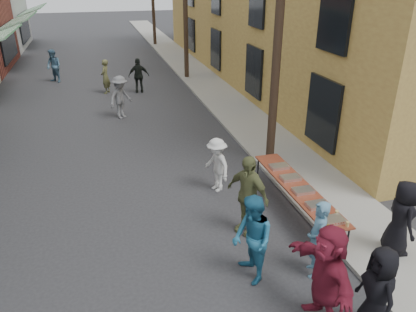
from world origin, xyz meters
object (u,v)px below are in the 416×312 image
utility_pole_near (279,19)px  guest_front_a (378,292)px  serving_table (297,188)px  server (401,218)px  catering_tray_sausage (333,220)px  guest_front_c (252,240)px

utility_pole_near → guest_front_a: bearing=-98.5°
serving_table → guest_front_a: (-0.50, -3.85, 0.15)m
utility_pole_near → server: 6.18m
catering_tray_sausage → guest_front_a: 2.26m
guest_front_c → server: size_ratio=1.09×
utility_pole_near → guest_front_c: bearing=-117.5°
utility_pole_near → server: bearing=-81.2°
catering_tray_sausage → guest_front_a: guest_front_a is taller
guest_front_c → server: bearing=85.2°
utility_pole_near → server: (0.78, -5.00, -3.54)m
guest_front_a → guest_front_c: size_ratio=0.92×
serving_table → utility_pole_near: bearing=79.9°
server → catering_tray_sausage: bearing=78.7°
utility_pole_near → guest_front_c: 6.53m
catering_tray_sausage → guest_front_a: bearing=-102.8°
utility_pole_near → guest_front_a: 7.66m
guest_front_a → utility_pole_near: bearing=176.2°
catering_tray_sausage → server: size_ratio=0.29×
catering_tray_sausage → serving_table: bearing=90.0°
catering_tray_sausage → server: (1.28, -0.54, 0.17)m
utility_pole_near → guest_front_a: size_ratio=5.21×
guest_front_a → guest_front_c: 2.37m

